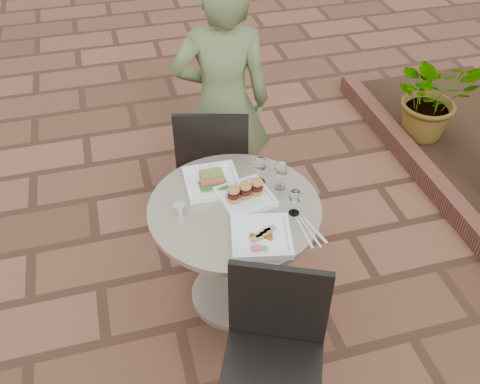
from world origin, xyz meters
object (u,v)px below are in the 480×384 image
object	(u,v)px
chair_far	(213,157)
plate_sliders	(245,194)
chair_near	(274,344)
cafe_table	(235,239)
plate_salmon	(212,181)
diner	(223,104)
plate_tuna	(261,237)

from	to	relation	value
chair_far	plate_sliders	size ratio (longest dim) A/B	3.05
chair_near	plate_sliders	size ratio (longest dim) A/B	3.05
chair_near	plate_sliders	bearing A→B (deg)	108.38
cafe_table	chair_far	size ratio (longest dim) A/B	0.97
cafe_table	plate_sliders	distance (m)	0.29
cafe_table	plate_salmon	bearing A→B (deg)	109.12
cafe_table	plate_salmon	size ratio (longest dim) A/B	3.05
chair_far	plate_salmon	distance (m)	0.52
diner	plate_salmon	xyz separation A→B (m)	(-0.21, -0.61, -0.08)
chair_far	diner	distance (m)	0.33
cafe_table	chair_near	size ratio (longest dim) A/B	0.97
cafe_table	plate_tuna	world-z (taller)	plate_tuna
chair_near	plate_tuna	size ratio (longest dim) A/B	2.73
diner	plate_tuna	size ratio (longest dim) A/B	4.88
chair_far	chair_near	size ratio (longest dim) A/B	1.00
cafe_table	plate_sliders	xyz separation A→B (m)	(0.07, 0.04, 0.28)
chair_near	plate_salmon	bearing A→B (deg)	118.13
diner	plate_salmon	distance (m)	0.65
cafe_table	plate_salmon	distance (m)	0.34
chair_near	diner	size ratio (longest dim) A/B	0.56
plate_sliders	chair_near	bearing A→B (deg)	-96.06
plate_salmon	plate_sliders	xyz separation A→B (m)	(0.14, -0.16, 0.01)
plate_sliders	chair_far	bearing A→B (deg)	92.76
diner	chair_near	bearing A→B (deg)	93.02
chair_near	plate_salmon	world-z (taller)	chair_near
cafe_table	chair_near	world-z (taller)	chair_near
plate_salmon	plate_tuna	size ratio (longest dim) A/B	0.87
plate_sliders	cafe_table	bearing A→B (deg)	-151.01
plate_tuna	chair_far	bearing A→B (deg)	91.49
diner	chair_far	bearing A→B (deg)	62.97
chair_near	plate_tuna	distance (m)	0.50
chair_far	plate_sliders	world-z (taller)	chair_far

